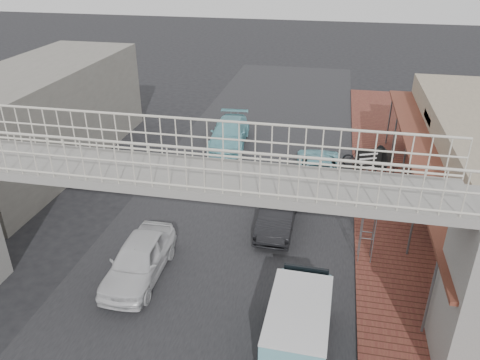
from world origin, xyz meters
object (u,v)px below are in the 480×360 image
at_px(dark_sedan, 278,213).
at_px(angkot_far, 229,133).
at_px(angkot_van, 299,321).
at_px(angkot_curb, 318,167).
at_px(arrow_sign, 386,159).
at_px(white_hatchback, 139,259).
at_px(street_clock, 371,211).
at_px(motorcycle_near, 400,169).
at_px(motorcycle_far, 360,160).

relative_size(dark_sedan, angkot_far, 0.81).
bearing_deg(angkot_van, angkot_curb, 91.53).
height_order(angkot_van, arrow_sign, arrow_sign).
bearing_deg(angkot_curb, arrow_sign, 131.55).
relative_size(white_hatchback, angkot_curb, 0.89).
height_order(angkot_van, street_clock, street_clock).
bearing_deg(angkot_curb, motorcycle_near, -170.82).
xyz_separation_m(motorcycle_far, arrow_sign, (0.71, -3.95, 1.87)).
distance_m(angkot_curb, angkot_van, 11.30).
relative_size(angkot_van, motorcycle_far, 1.97).
xyz_separation_m(angkot_van, motorcycle_near, (3.97, 12.18, -0.66)).
xyz_separation_m(angkot_far, motorcycle_far, (7.33, -2.23, -0.03)).
relative_size(angkot_far, arrow_sign, 1.61).
height_order(white_hatchback, motorcycle_near, white_hatchback).
distance_m(white_hatchback, arrow_sign, 10.64).
height_order(angkot_far, motorcycle_near, angkot_far).
distance_m(angkot_curb, arrow_sign, 4.34).
xyz_separation_m(white_hatchback, motorcycle_far, (7.74, 10.15, -0.03)).
bearing_deg(dark_sedan, motorcycle_far, 60.31).
height_order(white_hatchback, dark_sedan, white_hatchback).
bearing_deg(angkot_far, angkot_van, -74.32).
relative_size(angkot_curb, motorcycle_far, 2.44).
bearing_deg(dark_sedan, arrow_sign, 26.42).
height_order(angkot_curb, arrow_sign, arrow_sign).
distance_m(motorcycle_near, arrow_sign, 4.36).
xyz_separation_m(motorcycle_near, arrow_sign, (-1.24, -3.65, 2.04)).
bearing_deg(dark_sedan, angkot_curb, 73.94).
xyz_separation_m(white_hatchback, dark_sedan, (4.30, 4.15, -0.05)).
bearing_deg(angkot_van, motorcycle_far, 82.23).
distance_m(white_hatchback, motorcycle_far, 12.76).
height_order(dark_sedan, angkot_van, angkot_van).
relative_size(angkot_curb, motorcycle_near, 3.05).
bearing_deg(angkot_van, angkot_far, 111.26).
relative_size(dark_sedan, motorcycle_near, 2.58).
distance_m(angkot_van, street_clock, 5.30).
distance_m(angkot_far, motorcycle_near, 9.62).
distance_m(dark_sedan, angkot_van, 6.65).
bearing_deg(motorcycle_near, angkot_van, 171.88).
bearing_deg(street_clock, motorcycle_far, 89.76).
distance_m(motorcycle_far, street_clock, 7.82).
xyz_separation_m(angkot_van, street_clock, (2.02, 4.80, 0.99)).
relative_size(white_hatchback, angkot_far, 0.85).
height_order(white_hatchback, angkot_curb, white_hatchback).
xyz_separation_m(white_hatchback, arrow_sign, (8.45, 6.20, 1.84)).
xyz_separation_m(motorcycle_far, street_clock, (-0.00, -7.68, 1.47)).
xyz_separation_m(angkot_curb, arrow_sign, (2.75, -2.76, 1.90)).
relative_size(angkot_curb, angkot_van, 1.24).
bearing_deg(angkot_curb, angkot_far, -36.20).
bearing_deg(white_hatchback, dark_sedan, 43.08).
xyz_separation_m(white_hatchback, street_clock, (7.74, 2.47, 1.44)).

